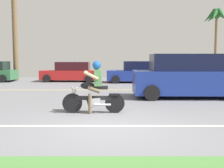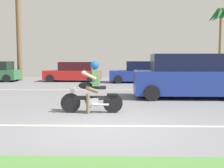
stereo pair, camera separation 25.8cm
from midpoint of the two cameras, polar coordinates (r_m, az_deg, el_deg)
ground at (r=9.75m, az=-0.09°, el=-4.74°), size 56.00×30.00×0.04m
lane_line_near at (r=6.90m, az=-0.70°, el=-8.78°), size 50.40×0.12×0.01m
lane_line_far at (r=14.68m, az=0.40°, el=-1.24°), size 50.40×0.12×0.01m
motorcyclist at (r=8.44m, az=-3.32°, el=-1.48°), size 1.94×0.63×1.62m
suv_nearby at (r=12.17m, az=16.79°, el=1.50°), size 4.98×2.15×1.89m
parked_car_1 at (r=20.38m, az=-7.68°, el=2.47°), size 4.19×1.88×1.45m
parked_car_2 at (r=19.34m, az=6.64°, el=2.41°), size 4.38×1.95×1.51m
palm_tree_1 at (r=24.48m, az=22.20°, el=12.31°), size 2.45×2.40×5.79m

